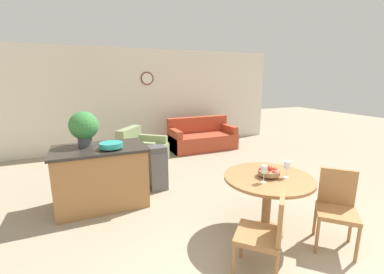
{
  "coord_description": "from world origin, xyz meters",
  "views": [
    {
      "loc": [
        -1.61,
        -1.26,
        1.92
      ],
      "look_at": [
        0.04,
        2.58,
        0.96
      ],
      "focal_mm": 24.0,
      "sensor_mm": 36.0,
      "label": 1
    }
  ],
  "objects_px": {
    "dining_table": "(268,190)",
    "fruit_bowl": "(269,172)",
    "wine_glass_right": "(287,166)",
    "couch": "(202,138)",
    "dining_chair_near_right": "(337,205)",
    "dining_chair_near_left": "(266,231)",
    "armchair": "(142,151)",
    "kitchen_island": "(102,176)",
    "potted_plant": "(84,127)",
    "teal_bowl": "(111,145)",
    "trash_bin": "(158,168)",
    "wine_glass_left": "(264,170)"
  },
  "relations": [
    {
      "from": "dining_chair_near_right",
      "to": "dining_table",
      "type": "bearing_deg",
      "value": 5.35
    },
    {
      "from": "armchair",
      "to": "wine_glass_right",
      "type": "bearing_deg",
      "value": -125.55
    },
    {
      "from": "wine_glass_right",
      "to": "couch",
      "type": "relative_size",
      "value": 0.11
    },
    {
      "from": "dining_table",
      "to": "dining_chair_near_left",
      "type": "relative_size",
      "value": 1.2
    },
    {
      "from": "kitchen_island",
      "to": "potted_plant",
      "type": "distance_m",
      "value": 0.79
    },
    {
      "from": "trash_bin",
      "to": "armchair",
      "type": "bearing_deg",
      "value": 87.44
    },
    {
      "from": "wine_glass_right",
      "to": "kitchen_island",
      "type": "distance_m",
      "value": 2.67
    },
    {
      "from": "dining_chair_near_left",
      "to": "dining_chair_near_right",
      "type": "bearing_deg",
      "value": -39.65
    },
    {
      "from": "dining_table",
      "to": "teal_bowl",
      "type": "height_order",
      "value": "teal_bowl"
    },
    {
      "from": "dining_table",
      "to": "fruit_bowl",
      "type": "distance_m",
      "value": 0.23
    },
    {
      "from": "armchair",
      "to": "dining_chair_near_right",
      "type": "bearing_deg",
      "value": -121.43
    },
    {
      "from": "dining_chair_near_left",
      "to": "fruit_bowl",
      "type": "relative_size",
      "value": 3.48
    },
    {
      "from": "dining_chair_near_right",
      "to": "kitchen_island",
      "type": "distance_m",
      "value": 3.2
    },
    {
      "from": "teal_bowl",
      "to": "trash_bin",
      "type": "bearing_deg",
      "value": 26.98
    },
    {
      "from": "wine_glass_left",
      "to": "teal_bowl",
      "type": "distance_m",
      "value": 2.16
    },
    {
      "from": "wine_glass_left",
      "to": "armchair",
      "type": "relative_size",
      "value": 0.16
    },
    {
      "from": "trash_bin",
      "to": "couch",
      "type": "bearing_deg",
      "value": 48.47
    },
    {
      "from": "dining_chair_near_right",
      "to": "wine_glass_left",
      "type": "xyz_separation_m",
      "value": [
        -0.76,
        0.38,
        0.41
      ]
    },
    {
      "from": "trash_bin",
      "to": "dining_chair_near_left",
      "type": "bearing_deg",
      "value": -81.1
    },
    {
      "from": "dining_chair_near_left",
      "to": "fruit_bowl",
      "type": "bearing_deg",
      "value": 5.41
    },
    {
      "from": "dining_chair_near_right",
      "to": "wine_glass_right",
      "type": "bearing_deg",
      "value": 2.07
    },
    {
      "from": "dining_table",
      "to": "wine_glass_right",
      "type": "bearing_deg",
      "value": -30.5
    },
    {
      "from": "fruit_bowl",
      "to": "kitchen_island",
      "type": "distance_m",
      "value": 2.45
    },
    {
      "from": "dining_chair_near_left",
      "to": "dining_chair_near_right",
      "type": "height_order",
      "value": "same"
    },
    {
      "from": "dining_chair_near_right",
      "to": "armchair",
      "type": "xyz_separation_m",
      "value": [
        -1.4,
        3.91,
        -0.22
      ]
    },
    {
      "from": "wine_glass_left",
      "to": "kitchen_island",
      "type": "distance_m",
      "value": 2.43
    },
    {
      "from": "dining_chair_near_right",
      "to": "wine_glass_left",
      "type": "height_order",
      "value": "wine_glass_left"
    },
    {
      "from": "dining_chair_near_right",
      "to": "armchair",
      "type": "distance_m",
      "value": 4.16
    },
    {
      "from": "dining_chair_near_right",
      "to": "trash_bin",
      "type": "height_order",
      "value": "dining_chair_near_right"
    },
    {
      "from": "trash_bin",
      "to": "teal_bowl",
      "type": "bearing_deg",
      "value": -153.02
    },
    {
      "from": "dining_chair_near_right",
      "to": "couch",
      "type": "distance_m",
      "value": 4.45
    },
    {
      "from": "dining_chair_near_right",
      "to": "kitchen_island",
      "type": "bearing_deg",
      "value": 3.96
    },
    {
      "from": "teal_bowl",
      "to": "wine_glass_right",
      "type": "bearing_deg",
      "value": -40.04
    },
    {
      "from": "dining_chair_near_left",
      "to": "couch",
      "type": "distance_m",
      "value": 4.77
    },
    {
      "from": "teal_bowl",
      "to": "couch",
      "type": "xyz_separation_m",
      "value": [
        2.64,
        2.5,
        -0.69
      ]
    },
    {
      "from": "wine_glass_right",
      "to": "trash_bin",
      "type": "height_order",
      "value": "wine_glass_right"
    },
    {
      "from": "kitchen_island",
      "to": "couch",
      "type": "height_order",
      "value": "kitchen_island"
    },
    {
      "from": "wine_glass_right",
      "to": "couch",
      "type": "xyz_separation_m",
      "value": [
        0.81,
        4.04,
        -0.62
      ]
    },
    {
      "from": "teal_bowl",
      "to": "trash_bin",
      "type": "height_order",
      "value": "teal_bowl"
    },
    {
      "from": "kitchen_island",
      "to": "fruit_bowl",
      "type": "bearing_deg",
      "value": -41.57
    },
    {
      "from": "kitchen_island",
      "to": "armchair",
      "type": "distance_m",
      "value": 2.08
    },
    {
      "from": "trash_bin",
      "to": "couch",
      "type": "relative_size",
      "value": 0.44
    },
    {
      "from": "kitchen_island",
      "to": "potted_plant",
      "type": "height_order",
      "value": "potted_plant"
    },
    {
      "from": "dining_chair_near_right",
      "to": "teal_bowl",
      "type": "relative_size",
      "value": 2.72
    },
    {
      "from": "dining_table",
      "to": "potted_plant",
      "type": "height_order",
      "value": "potted_plant"
    },
    {
      "from": "couch",
      "to": "potted_plant",
      "type": "bearing_deg",
      "value": -144.15
    },
    {
      "from": "couch",
      "to": "fruit_bowl",
      "type": "bearing_deg",
      "value": -104.05
    },
    {
      "from": "dining_chair_near_left",
      "to": "armchair",
      "type": "bearing_deg",
      "value": 49.52
    },
    {
      "from": "dining_chair_near_right",
      "to": "dining_chair_near_left",
      "type": "bearing_deg",
      "value": 50.35
    },
    {
      "from": "wine_glass_right",
      "to": "wine_glass_left",
      "type": "bearing_deg",
      "value": -178.06
    }
  ]
}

